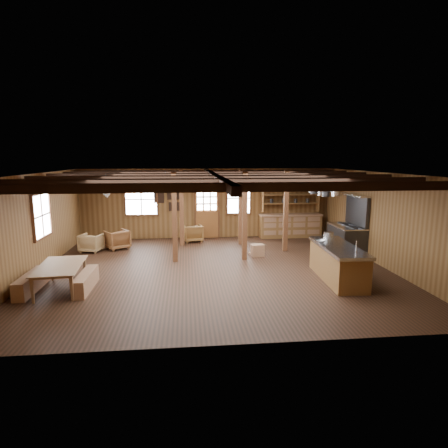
{
  "coord_description": "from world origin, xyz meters",
  "views": [
    {
      "loc": [
        -0.84,
        -10.53,
        3.24
      ],
      "look_at": [
        0.35,
        1.08,
        1.15
      ],
      "focal_mm": 30.0,
      "sensor_mm": 36.0,
      "label": 1
    }
  ],
  "objects_px": {
    "commercial_range": "(348,234)",
    "armchair_a": "(117,239)",
    "kitchen_island": "(338,263)",
    "armchair_b": "(193,233)",
    "armchair_c": "(91,243)",
    "dining_table": "(63,278)"
  },
  "relations": [
    {
      "from": "armchair_a",
      "to": "commercial_range",
      "type": "bearing_deg",
      "value": 135.36
    },
    {
      "from": "armchair_a",
      "to": "kitchen_island",
      "type": "bearing_deg",
      "value": 112.82
    },
    {
      "from": "commercial_range",
      "to": "dining_table",
      "type": "bearing_deg",
      "value": -161.87
    },
    {
      "from": "armchair_b",
      "to": "armchair_c",
      "type": "xyz_separation_m",
      "value": [
        -3.54,
        -1.26,
        -0.01
      ]
    },
    {
      "from": "kitchen_island",
      "to": "commercial_range",
      "type": "distance_m",
      "value": 3.11
    },
    {
      "from": "armchair_a",
      "to": "armchair_c",
      "type": "height_order",
      "value": "armchair_a"
    },
    {
      "from": "commercial_range",
      "to": "kitchen_island",
      "type": "bearing_deg",
      "value": -118.61
    },
    {
      "from": "kitchen_island",
      "to": "armchair_b",
      "type": "height_order",
      "value": "kitchen_island"
    },
    {
      "from": "commercial_range",
      "to": "armchair_b",
      "type": "height_order",
      "value": "commercial_range"
    },
    {
      "from": "armchair_c",
      "to": "dining_table",
      "type": "bearing_deg",
      "value": 106.46
    },
    {
      "from": "armchair_c",
      "to": "kitchen_island",
      "type": "bearing_deg",
      "value": 165.4
    },
    {
      "from": "kitchen_island",
      "to": "commercial_range",
      "type": "xyz_separation_m",
      "value": [
        1.49,
        2.73,
        0.17
      ]
    },
    {
      "from": "commercial_range",
      "to": "armchair_a",
      "type": "relative_size",
      "value": 2.69
    },
    {
      "from": "kitchen_island",
      "to": "armchair_a",
      "type": "bearing_deg",
      "value": 149.98
    },
    {
      "from": "commercial_range",
      "to": "armchair_a",
      "type": "distance_m",
      "value": 8.09
    },
    {
      "from": "armchair_a",
      "to": "armchair_c",
      "type": "relative_size",
      "value": 1.08
    },
    {
      "from": "dining_table",
      "to": "armchair_a",
      "type": "bearing_deg",
      "value": -12.34
    },
    {
      "from": "armchair_a",
      "to": "armchair_c",
      "type": "distance_m",
      "value": 0.88
    },
    {
      "from": "kitchen_island",
      "to": "armchair_c",
      "type": "distance_m",
      "value": 8.23
    },
    {
      "from": "commercial_range",
      "to": "armchair_b",
      "type": "relative_size",
      "value": 2.8
    },
    {
      "from": "kitchen_island",
      "to": "dining_table",
      "type": "bearing_deg",
      "value": -176.93
    },
    {
      "from": "kitchen_island",
      "to": "commercial_range",
      "type": "height_order",
      "value": "commercial_range"
    }
  ]
}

